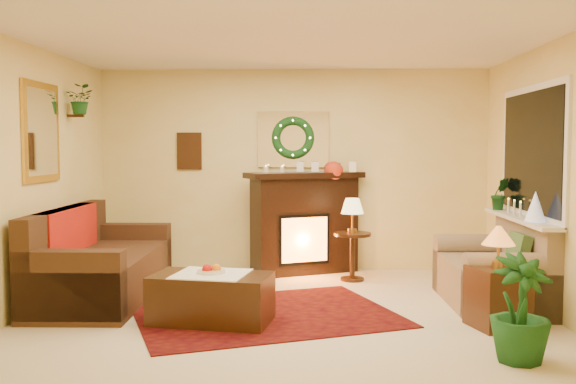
{
  "coord_description": "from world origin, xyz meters",
  "views": [
    {
      "loc": [
        0.22,
        -6.07,
        1.6
      ],
      "look_at": [
        0.0,
        0.35,
        1.15
      ],
      "focal_mm": 40.0,
      "sensor_mm": 36.0,
      "label": 1
    }
  ],
  "objects_px": {
    "sofa": "(104,258)",
    "loveseat": "(491,264)",
    "fireplace": "(304,230)",
    "end_table_square": "(498,297)",
    "side_table_round": "(352,254)",
    "coffee_table": "(211,300)"
  },
  "relations": [
    {
      "from": "side_table_round",
      "to": "end_table_square",
      "type": "bearing_deg",
      "value": -59.73
    },
    {
      "from": "fireplace",
      "to": "end_table_square",
      "type": "xyz_separation_m",
      "value": [
        1.74,
        -2.45,
        -0.28
      ]
    },
    {
      "from": "fireplace",
      "to": "coffee_table",
      "type": "distance_m",
      "value": 2.56
    },
    {
      "from": "fireplace",
      "to": "coffee_table",
      "type": "height_order",
      "value": "fireplace"
    },
    {
      "from": "sofa",
      "to": "end_table_square",
      "type": "bearing_deg",
      "value": -15.06
    },
    {
      "from": "coffee_table",
      "to": "fireplace",
      "type": "bearing_deg",
      "value": 80.55
    },
    {
      "from": "sofa",
      "to": "end_table_square",
      "type": "xyz_separation_m",
      "value": [
        3.84,
        -0.97,
        -0.16
      ]
    },
    {
      "from": "fireplace",
      "to": "coffee_table",
      "type": "relative_size",
      "value": 1.24
    },
    {
      "from": "fireplace",
      "to": "end_table_square",
      "type": "height_order",
      "value": "fireplace"
    },
    {
      "from": "loveseat",
      "to": "fireplace",
      "type": "bearing_deg",
      "value": 138.53
    },
    {
      "from": "loveseat",
      "to": "coffee_table",
      "type": "xyz_separation_m",
      "value": [
        -2.73,
        -0.78,
        -0.21
      ]
    },
    {
      "from": "loveseat",
      "to": "coffee_table",
      "type": "relative_size",
      "value": 1.4
    },
    {
      "from": "end_table_square",
      "to": "coffee_table",
      "type": "relative_size",
      "value": 0.51
    },
    {
      "from": "fireplace",
      "to": "loveseat",
      "type": "bearing_deg",
      "value": -64.36
    },
    {
      "from": "sofa",
      "to": "loveseat",
      "type": "height_order",
      "value": "sofa"
    },
    {
      "from": "side_table_round",
      "to": "coffee_table",
      "type": "distance_m",
      "value": 2.38
    },
    {
      "from": "sofa",
      "to": "loveseat",
      "type": "relative_size",
      "value": 1.49
    },
    {
      "from": "sofa",
      "to": "end_table_square",
      "type": "relative_size",
      "value": 4.14
    },
    {
      "from": "side_table_round",
      "to": "end_table_square",
      "type": "distance_m",
      "value": 2.29
    },
    {
      "from": "sofa",
      "to": "fireplace",
      "type": "distance_m",
      "value": 2.58
    },
    {
      "from": "fireplace",
      "to": "side_table_round",
      "type": "relative_size",
      "value": 2.29
    },
    {
      "from": "loveseat",
      "to": "end_table_square",
      "type": "height_order",
      "value": "loveseat"
    }
  ]
}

